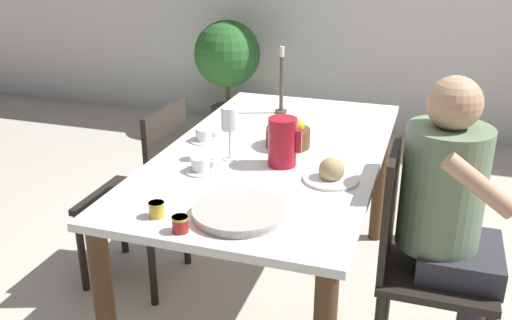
{
  "coord_description": "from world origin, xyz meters",
  "views": [
    {
      "loc": [
        0.61,
        -2.14,
        1.62
      ],
      "look_at": [
        0.0,
        -0.24,
        0.81
      ],
      "focal_mm": 40.0,
      "sensor_mm": 36.0,
      "label": 1
    }
  ],
  "objects_px": {
    "fruit_bowl": "(288,135)",
    "wine_glass_water": "(229,121)",
    "chair_opposite": "(146,192)",
    "potted_plant": "(227,61)",
    "bread_plate": "(331,173)",
    "red_pitcher": "(282,142)",
    "chair_person_side": "(419,256)",
    "teacup_across": "(205,136)",
    "person_seated": "(451,206)",
    "jam_jar_red": "(157,209)",
    "serving_tray": "(239,212)",
    "jam_jar_amber": "(180,223)",
    "teacup_near_person": "(201,165)",
    "candlestick_tall": "(281,87)"
  },
  "relations": [
    {
      "from": "bread_plate",
      "to": "teacup_near_person",
      "type": "bearing_deg",
      "value": -172.22
    },
    {
      "from": "teacup_near_person",
      "to": "jam_jar_red",
      "type": "height_order",
      "value": "teacup_near_person"
    },
    {
      "from": "teacup_across",
      "to": "candlestick_tall",
      "type": "bearing_deg",
      "value": 67.57
    },
    {
      "from": "jam_jar_amber",
      "to": "potted_plant",
      "type": "distance_m",
      "value": 3.15
    },
    {
      "from": "chair_opposite",
      "to": "wine_glass_water",
      "type": "bearing_deg",
      "value": -107.56
    },
    {
      "from": "teacup_near_person",
      "to": "serving_tray",
      "type": "relative_size",
      "value": 0.43
    },
    {
      "from": "bread_plate",
      "to": "red_pitcher",
      "type": "bearing_deg",
      "value": 157.12
    },
    {
      "from": "serving_tray",
      "to": "jam_jar_amber",
      "type": "distance_m",
      "value": 0.2
    },
    {
      "from": "chair_person_side",
      "to": "fruit_bowl",
      "type": "distance_m",
      "value": 0.72
    },
    {
      "from": "wine_glass_water",
      "to": "jam_jar_amber",
      "type": "bearing_deg",
      "value": -84.05
    },
    {
      "from": "chair_person_side",
      "to": "jam_jar_red",
      "type": "height_order",
      "value": "chair_person_side"
    },
    {
      "from": "person_seated",
      "to": "wine_glass_water",
      "type": "bearing_deg",
      "value": -90.85
    },
    {
      "from": "teacup_across",
      "to": "teacup_near_person",
      "type": "bearing_deg",
      "value": -69.25
    },
    {
      "from": "teacup_across",
      "to": "bread_plate",
      "type": "height_order",
      "value": "bread_plate"
    },
    {
      "from": "red_pitcher",
      "to": "teacup_near_person",
      "type": "height_order",
      "value": "red_pitcher"
    },
    {
      "from": "red_pitcher",
      "to": "jam_jar_red",
      "type": "bearing_deg",
      "value": -116.07
    },
    {
      "from": "person_seated",
      "to": "serving_tray",
      "type": "distance_m",
      "value": 0.79
    },
    {
      "from": "chair_opposite",
      "to": "jam_jar_amber",
      "type": "distance_m",
      "value": 0.99
    },
    {
      "from": "chair_person_side",
      "to": "potted_plant",
      "type": "xyz_separation_m",
      "value": [
        -1.68,
        2.42,
        0.13
      ]
    },
    {
      "from": "chair_opposite",
      "to": "wine_glass_water",
      "type": "height_order",
      "value": "wine_glass_water"
    },
    {
      "from": "chair_opposite",
      "to": "red_pitcher",
      "type": "bearing_deg",
      "value": -102.06
    },
    {
      "from": "jam_jar_red",
      "to": "serving_tray",
      "type": "bearing_deg",
      "value": 18.48
    },
    {
      "from": "red_pitcher",
      "to": "fruit_bowl",
      "type": "distance_m",
      "value": 0.21
    },
    {
      "from": "person_seated",
      "to": "chair_person_side",
      "type": "bearing_deg",
      "value": -73.62
    },
    {
      "from": "wine_glass_water",
      "to": "potted_plant",
      "type": "distance_m",
      "value": 2.57
    },
    {
      "from": "bread_plate",
      "to": "potted_plant",
      "type": "distance_m",
      "value": 2.82
    },
    {
      "from": "potted_plant",
      "to": "bread_plate",
      "type": "bearing_deg",
      "value": -61.5
    },
    {
      "from": "red_pitcher",
      "to": "serving_tray",
      "type": "distance_m",
      "value": 0.47
    },
    {
      "from": "person_seated",
      "to": "jam_jar_amber",
      "type": "height_order",
      "value": "person_seated"
    },
    {
      "from": "serving_tray",
      "to": "fruit_bowl",
      "type": "xyz_separation_m",
      "value": [
        -0.02,
        0.67,
        0.03
      ]
    },
    {
      "from": "teacup_across",
      "to": "bread_plate",
      "type": "xyz_separation_m",
      "value": [
        0.61,
        -0.25,
        0.01
      ]
    },
    {
      "from": "teacup_near_person",
      "to": "teacup_across",
      "type": "bearing_deg",
      "value": 110.75
    },
    {
      "from": "bread_plate",
      "to": "candlestick_tall",
      "type": "relative_size",
      "value": 0.61
    },
    {
      "from": "bread_plate",
      "to": "jam_jar_amber",
      "type": "xyz_separation_m",
      "value": [
        -0.36,
        -0.52,
        -0.0
      ]
    },
    {
      "from": "fruit_bowl",
      "to": "wine_glass_water",
      "type": "bearing_deg",
      "value": -130.97
    },
    {
      "from": "candlestick_tall",
      "to": "potted_plant",
      "type": "xyz_separation_m",
      "value": [
        -0.94,
        1.72,
        -0.29
      ]
    },
    {
      "from": "jam_jar_amber",
      "to": "jam_jar_red",
      "type": "relative_size",
      "value": 1.0
    },
    {
      "from": "jam_jar_amber",
      "to": "serving_tray",
      "type": "bearing_deg",
      "value": 47.2
    },
    {
      "from": "person_seated",
      "to": "jam_jar_amber",
      "type": "relative_size",
      "value": 22.11
    },
    {
      "from": "serving_tray",
      "to": "candlestick_tall",
      "type": "distance_m",
      "value": 1.14
    },
    {
      "from": "person_seated",
      "to": "candlestick_tall",
      "type": "xyz_separation_m",
      "value": [
        -0.83,
        0.67,
        0.21
      ]
    },
    {
      "from": "teacup_across",
      "to": "potted_plant",
      "type": "distance_m",
      "value": 2.35
    },
    {
      "from": "wine_glass_water",
      "to": "teacup_across",
      "type": "relative_size",
      "value": 1.64
    },
    {
      "from": "teacup_across",
      "to": "person_seated",
      "type": "bearing_deg",
      "value": -9.62
    },
    {
      "from": "red_pitcher",
      "to": "chair_person_side",
      "type": "bearing_deg",
      "value": -4.43
    },
    {
      "from": "red_pitcher",
      "to": "potted_plant",
      "type": "xyz_separation_m",
      "value": [
        -1.13,
        2.38,
        -0.25
      ]
    },
    {
      "from": "person_seated",
      "to": "red_pitcher",
      "type": "height_order",
      "value": "person_seated"
    },
    {
      "from": "serving_tray",
      "to": "bread_plate",
      "type": "xyz_separation_m",
      "value": [
        0.23,
        0.37,
        0.01
      ]
    },
    {
      "from": "chair_person_side",
      "to": "serving_tray",
      "type": "relative_size",
      "value": 2.95
    },
    {
      "from": "teacup_near_person",
      "to": "candlestick_tall",
      "type": "xyz_separation_m",
      "value": [
        0.09,
        0.81,
        0.11
      ]
    }
  ]
}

